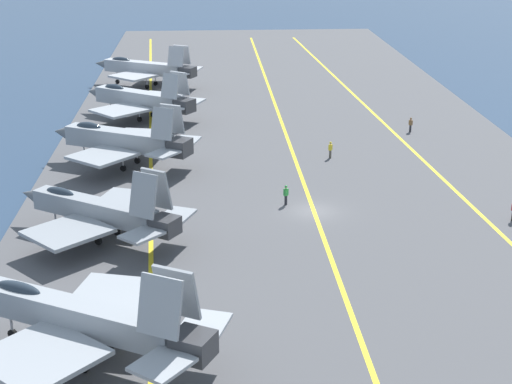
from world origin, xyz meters
The scene contains 13 objects.
ground_plane centered at (0.00, 0.00, 0.00)m, with size 2000.00×2000.00×0.00m, color navy.
carrier_deck centered at (0.00, 0.00, 0.20)m, with size 201.02×49.49×0.40m, color #4C4C4F.
deck_stripe_foul_line centered at (0.00, -13.61, 0.40)m, with size 180.92×0.36×0.01m, color yellow.
deck_stripe_centerline centered at (0.00, 0.00, 0.40)m, with size 180.92×0.36×0.01m, color yellow.
deck_stripe_edge_line centered at (0.00, 13.61, 0.40)m, with size 180.92×0.36×0.01m, color yellow.
parked_jet_second centered at (-21.78, 16.00, 3.07)m, with size 13.35×16.76×6.61m.
parked_jet_third centered at (-4.59, 17.15, 2.69)m, with size 12.90×14.58×6.27m.
parked_jet_fourth centered at (12.98, 17.10, 3.10)m, with size 12.80×15.22×6.59m.
parked_jet_fifth centered at (31.24, 16.73, 2.78)m, with size 13.54×15.09×6.12m.
parked_jet_sixth centered at (48.72, 17.19, 3.04)m, with size 12.40×15.88×6.11m.
crew_yellow_vest centered at (14.33, -3.60, 1.35)m, with size 0.46×0.45×1.73m.
crew_brown_vest centered at (23.33, -14.10, 1.32)m, with size 0.46×0.42×1.69m.
crew_green_vest centered at (1.58, 2.20, 1.37)m, with size 0.44×0.46×1.76m.
Camera 1 is at (-60.73, 8.79, 24.64)m, focal length 55.00 mm.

